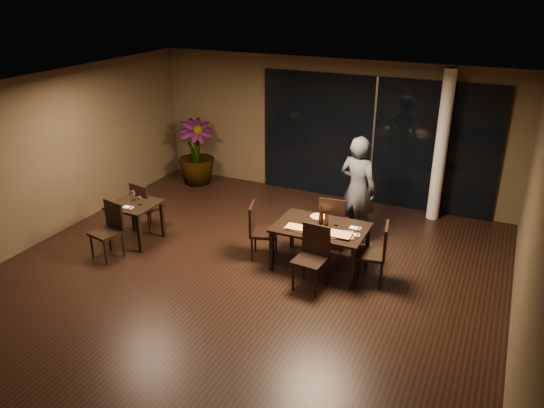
{
  "coord_description": "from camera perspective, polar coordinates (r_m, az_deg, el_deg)",
  "views": [
    {
      "loc": [
        3.56,
        -6.65,
        4.48
      ],
      "look_at": [
        0.17,
        0.68,
        1.05
      ],
      "focal_mm": 35.0,
      "sensor_mm": 36.0,
      "label": 1
    }
  ],
  "objects": [
    {
      "name": "napkin_near",
      "position": [
        8.49,
        8.81,
        -3.29
      ],
      "size": [
        0.19,
        0.12,
        0.01
      ],
      "primitive_type": "cube",
      "rotation": [
        0.0,
        0.0,
        0.11
      ],
      "color": "silver",
      "rests_on": "main_table"
    },
    {
      "name": "chair_side_far",
      "position": [
        10.34,
        -13.54,
        -0.03
      ],
      "size": [
        0.53,
        0.53,
        0.97
      ],
      "rotation": [
        0.0,
        0.0,
        2.96
      ],
      "color": "black",
      "rests_on": "ground"
    },
    {
      "name": "column",
      "position": [
        10.78,
        17.73,
        5.88
      ],
      "size": [
        0.24,
        0.24,
        3.0
      ],
      "primitive_type": "cylinder",
      "color": "white",
      "rests_on": "ground"
    },
    {
      "name": "oblong_pizza_left",
      "position": [
        8.58,
        3.02,
        -2.61
      ],
      "size": [
        0.45,
        0.21,
        0.02
      ],
      "primitive_type": null,
      "rotation": [
        0.0,
        0.0,
        0.02
      ],
      "color": "#6B090A",
      "rests_on": "pizza_board_left"
    },
    {
      "name": "wine_glass_b",
      "position": [
        9.77,
        -14.03,
        0.37
      ],
      "size": [
        0.07,
        0.07,
        0.17
      ],
      "primitive_type": null,
      "color": "white",
      "rests_on": "side_table"
    },
    {
      "name": "pizza_board_left",
      "position": [
        8.59,
        3.01,
        -2.71
      ],
      "size": [
        0.51,
        0.26,
        0.01
      ],
      "primitive_type": "cube",
      "rotation": [
        0.0,
        0.0,
        -0.01
      ],
      "color": "#432A15",
      "rests_on": "main_table"
    },
    {
      "name": "wall_right",
      "position": [
        7.3,
        26.34,
        -3.64
      ],
      "size": [
        0.1,
        8.0,
        3.0
      ],
      "primitive_type": "cube",
      "color": "#493C27",
      "rests_on": "ground"
    },
    {
      "name": "wall_left",
      "position": [
        10.53,
        -23.1,
        4.71
      ],
      "size": [
        0.1,
        8.0,
        3.0
      ],
      "primitive_type": "cube",
      "color": "#493C27",
      "rests_on": "ground"
    },
    {
      "name": "bottle_c",
      "position": [
        8.74,
        5.32,
        -1.19
      ],
      "size": [
        0.07,
        0.07,
        0.32
      ],
      "primitive_type": null,
      "color": "black",
      "rests_on": "main_table"
    },
    {
      "name": "wall_back",
      "position": [
        11.66,
        6.24,
        8.08
      ],
      "size": [
        8.0,
        0.1,
        3.0
      ],
      "primitive_type": "cube",
      "color": "#493C27",
      "rests_on": "ground"
    },
    {
      "name": "ground",
      "position": [
        8.77,
        -2.91,
        -7.73
      ],
      "size": [
        8.0,
        8.0,
        0.0
      ],
      "primitive_type": "plane",
      "color": "black",
      "rests_on": "ground"
    },
    {
      "name": "tumbler_right",
      "position": [
        8.76,
        6.91,
        -2.01
      ],
      "size": [
        0.08,
        0.08,
        0.1
      ],
      "primitive_type": "cylinder",
      "color": "white",
      "rests_on": "main_table"
    },
    {
      "name": "bottle_b",
      "position": [
        8.64,
        5.88,
        -1.6
      ],
      "size": [
        0.07,
        0.07,
        0.3
      ],
      "primitive_type": null,
      "color": "black",
      "rests_on": "main_table"
    },
    {
      "name": "side_napkin",
      "position": [
        9.72,
        -15.23,
        -0.35
      ],
      "size": [
        0.18,
        0.12,
        0.01
      ],
      "primitive_type": "cube",
      "rotation": [
        0.0,
        0.0,
        0.04
      ],
      "color": "white",
      "rests_on": "side_table"
    },
    {
      "name": "tumbler_left",
      "position": [
        8.81,
        3.66,
        -1.75
      ],
      "size": [
        0.08,
        0.08,
        0.09
      ],
      "primitive_type": "cylinder",
      "color": "white",
      "rests_on": "main_table"
    },
    {
      "name": "side_table",
      "position": [
        9.93,
        -14.55,
        -0.61
      ],
      "size": [
        0.8,
        0.8,
        0.75
      ],
      "color": "black",
      "rests_on": "ground"
    },
    {
      "name": "ceiling",
      "position": [
        7.68,
        -3.37,
        12.02
      ],
      "size": [
        8.0,
        8.0,
        0.04
      ],
      "primitive_type": "cube",
      "color": "silver",
      "rests_on": "wall_back"
    },
    {
      "name": "round_pizza",
      "position": [
        9.04,
        5.03,
        -1.39
      ],
      "size": [
        0.28,
        0.28,
        0.01
      ],
      "primitive_type": "cylinder",
      "color": "#A83312",
      "rests_on": "main_table"
    },
    {
      "name": "pizza_board_right",
      "position": [
        8.45,
        6.68,
        -3.28
      ],
      "size": [
        0.69,
        0.49,
        0.01
      ],
      "primitive_type": "cube",
      "rotation": [
        0.0,
        0.0,
        0.32
      ],
      "color": "#4D3218",
      "rests_on": "main_table"
    },
    {
      "name": "wine_glass_a",
      "position": [
        9.99,
        -14.71,
        0.89
      ],
      "size": [
        0.08,
        0.08,
        0.19
      ],
      "primitive_type": null,
      "color": "white",
      "rests_on": "side_table"
    },
    {
      "name": "main_table",
      "position": [
        8.75,
        5.26,
        -2.87
      ],
      "size": [
        1.5,
        1.0,
        0.75
      ],
      "color": "black",
      "rests_on": "ground"
    },
    {
      "name": "diner",
      "position": [
        9.67,
        9.2,
        1.56
      ],
      "size": [
        0.76,
        0.59,
        1.98
      ],
      "primitive_type": "imported",
      "rotation": [
        0.0,
        0.0,
        2.9
      ],
      "color": "#2F3234",
      "rests_on": "ground"
    },
    {
      "name": "chair_main_left",
      "position": [
        9.09,
        -1.4,
        -2.61
      ],
      "size": [
        0.57,
        0.57,
        0.98
      ],
      "rotation": [
        0.0,
        0.0,
        1.88
      ],
      "color": "black",
      "rests_on": "ground"
    },
    {
      "name": "window_panel",
      "position": [
        11.35,
        10.87,
        6.61
      ],
      "size": [
        5.0,
        0.06,
        2.7
      ],
      "primitive_type": "cube",
      "color": "black",
      "rests_on": "ground"
    },
    {
      "name": "chair_main_near",
      "position": [
        8.27,
        4.38,
        -5.34
      ],
      "size": [
        0.5,
        0.5,
        1.01
      ],
      "rotation": [
        0.0,
        0.0,
        -0.08
      ],
      "color": "black",
      "rests_on": "ground"
    },
    {
      "name": "chair_side_near",
      "position": [
        9.55,
        -17.07,
        -2.36
      ],
      "size": [
        0.54,
        0.54,
        0.99
      ],
      "rotation": [
        0.0,
        0.0,
        -0.21
      ],
      "color": "black",
      "rests_on": "ground"
    },
    {
      "name": "chair_main_right",
      "position": [
        8.5,
        11.2,
        -4.91
      ],
      "size": [
        0.54,
        0.54,
        1.01
      ],
      "rotation": [
        0.0,
        0.0,
        -1.4
      ],
      "color": "black",
      "rests_on": "ground"
    },
    {
      "name": "wall_front",
      "position": [
        5.32,
        -24.42,
        -13.46
      ],
      "size": [
        8.0,
        0.1,
        3.0
      ],
      "primitive_type": "cube",
      "color": "#493C27",
      "rests_on": "ground"
    },
    {
      "name": "bottle_a",
      "position": [
        8.69,
        5.25,
        -1.52
      ],
      "size": [
        0.06,
        0.06,
        0.27
      ],
      "primitive_type": null,
      "color": "black",
      "rests_on": "main_table"
    },
    {
      "name": "chair_main_far",
      "position": [
        9.42,
        6.57,
        -1.71
      ],
      "size": [
        0.51,
        0.51,
        1.01
      ],
      "rotation": [
        0.0,
        0.0,
        3.24
      ],
      "color": "black",
      "rests_on": "ground"
    },
    {
      "name": "potted_plant",
      "position": [
        12.54,
        -8.18,
        5.52
      ],
      "size": [
        1.17,
        1.17,
        1.52
      ],
      "primitive_type": "imported",
      "rotation": [
        0.0,
        0.0,
        0.85
      ],
      "color": "#1C4C19",
      "rests_on": "ground"
    },
    {
      "name": "oblong_pizza_right",
      "position": [
        8.45,
        6.68,
        -3.18
      ],
      "size": [
        0.54,
        0.25,
        0.02
      ],
      "primitive_type": null,
      "rotation": [
        0.0,
        0.0,
        0.01
      ],
      "color": "#681309",
      "rests_on": "pizza_board_right"
    },
    {
      "name": "napkin_far",
      "position": [
        8.71,
        8.95,
        -2.58
      ],
      "size": [
        0.18,
        0.1,
        0.01
      ],
      "primitive_type": "cube",
      "rotation": [
        0.0,
        0.0,
        -0.01
      ],
      "color": "silver",
      "rests_on": "main_table"
    }
  ]
}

